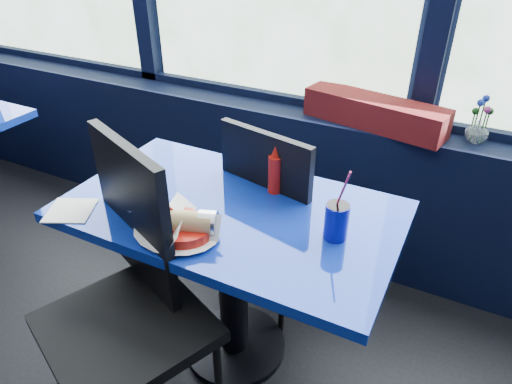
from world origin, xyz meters
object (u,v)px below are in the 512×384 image
(near_table, at_px, (232,247))
(flower_vase, at_px, (478,128))
(ketchup_bottle, at_px, (275,172))
(chair_near_back, at_px, (271,209))
(chair_near_front, at_px, (130,285))
(planter_box, at_px, (374,112))
(soda_cup, at_px, (337,220))
(food_basket, at_px, (178,226))

(near_table, xyz_separation_m, flower_vase, (0.73, 0.87, 0.29))
(flower_vase, height_order, ketchup_bottle, flower_vase)
(chair_near_back, bearing_deg, chair_near_front, 87.33)
(planter_box, relative_size, soda_cup, 2.52)
(chair_near_back, height_order, food_basket, chair_near_back)
(ketchup_bottle, relative_size, soda_cup, 0.74)
(near_table, relative_size, ketchup_bottle, 6.15)
(chair_near_front, height_order, chair_near_back, chair_near_front)
(flower_vase, distance_m, soda_cup, 0.93)
(planter_box, height_order, ketchup_bottle, ketchup_bottle)
(chair_near_back, height_order, planter_box, chair_near_back)
(food_basket, bearing_deg, flower_vase, 58.71)
(near_table, height_order, chair_near_back, chair_near_back)
(chair_near_front, xyz_separation_m, chair_near_back, (0.18, 0.69, -0.05))
(chair_near_front, xyz_separation_m, planter_box, (0.46, 1.21, 0.26))
(flower_vase, bearing_deg, chair_near_front, -125.92)
(chair_near_back, distance_m, flower_vase, 0.95)
(chair_near_back, relative_size, flower_vase, 4.71)
(flower_vase, distance_m, food_basket, 1.35)
(soda_cup, bearing_deg, planter_box, 97.05)
(chair_near_back, relative_size, food_basket, 3.49)
(near_table, bearing_deg, soda_cup, 0.33)
(chair_near_front, xyz_separation_m, soda_cup, (0.56, 0.38, 0.20))
(food_basket, distance_m, ketchup_bottle, 0.43)
(near_table, bearing_deg, ketchup_bottle, 60.41)
(flower_vase, height_order, food_basket, flower_vase)
(chair_near_front, relative_size, ketchup_bottle, 5.45)
(flower_vase, height_order, soda_cup, soda_cup)
(food_basket, height_order, soda_cup, soda_cup)
(near_table, distance_m, soda_cup, 0.46)
(chair_near_front, distance_m, planter_box, 1.32)
(chair_near_front, relative_size, soda_cup, 4.04)
(planter_box, distance_m, flower_vase, 0.44)
(near_table, xyz_separation_m, ketchup_bottle, (0.10, 0.17, 0.27))
(near_table, relative_size, planter_box, 1.81)
(chair_near_back, bearing_deg, near_table, 99.38)
(near_table, bearing_deg, planter_box, 71.00)
(food_basket, relative_size, soda_cup, 1.06)
(flower_vase, relative_size, food_basket, 0.74)
(flower_vase, xyz_separation_m, soda_cup, (-0.34, -0.87, -0.05))
(ketchup_bottle, bearing_deg, near_table, -119.59)
(near_table, height_order, planter_box, planter_box)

